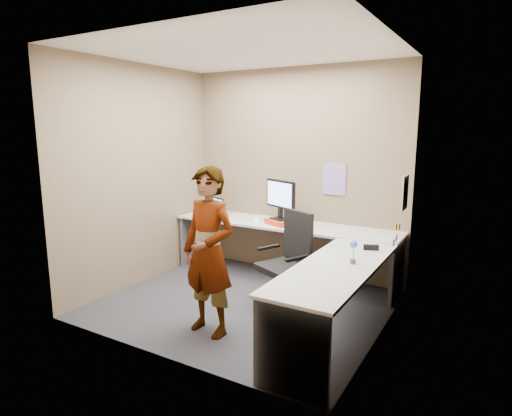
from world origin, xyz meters
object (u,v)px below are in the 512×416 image
Objects in this scene: desk at (294,250)px; monitor at (280,196)px; office_chair at (287,270)px; person at (209,252)px.

desk is 6.01× the size of monitor.
person reaches higher than office_chair.
person is at bearing -108.12° from desk.
desk is at bearing 118.86° from office_chair.
office_chair is at bearing -33.65° from monitor.
office_chair is 0.65× the size of person.
desk is at bearing -24.98° from monitor.
office_chair reaches higher than desk.
office_chair is 1.03m from person.
monitor is 0.31× the size of person.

